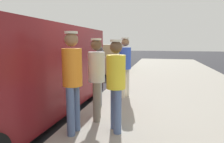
% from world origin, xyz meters
% --- Properties ---
extents(ground_plane, '(80.00, 80.00, 0.00)m').
position_xyz_m(ground_plane, '(0.00, 0.00, 0.00)').
color(ground_plane, '#2D2D33').
extents(sidewalk_slab, '(5.00, 32.00, 0.15)m').
position_xyz_m(sidewalk_slab, '(3.50, 0.00, 0.07)').
color(sidewalk_slab, '#9E998E').
rests_on(sidewalk_slab, ground).
extents(parking_meter_near, '(0.14, 0.18, 1.52)m').
position_xyz_m(parking_meter_near, '(1.35, 0.34, 1.18)').
color(parking_meter_near, gray).
rests_on(parking_meter_near, sidewalk_slab).
extents(pedestrian_in_yellow, '(0.34, 0.34, 1.66)m').
position_xyz_m(pedestrian_in_yellow, '(2.04, -0.96, 1.10)').
color(pedestrian_in_yellow, '#4C608C').
rests_on(pedestrian_in_yellow, sidewalk_slab).
extents(pedestrian_in_orange, '(0.34, 0.36, 1.79)m').
position_xyz_m(pedestrian_in_orange, '(1.33, -1.23, 1.19)').
color(pedestrian_in_orange, '#4C608C').
rests_on(pedestrian_in_orange, sidewalk_slab).
extents(pedestrian_in_blue, '(0.34, 0.34, 1.75)m').
position_xyz_m(pedestrian_in_blue, '(1.81, 1.31, 1.16)').
color(pedestrian_in_blue, beige).
rests_on(pedestrian_in_blue, sidewalk_slab).
extents(pedestrian_in_gray, '(0.34, 0.35, 1.69)m').
position_xyz_m(pedestrian_in_gray, '(1.54, -0.54, 1.12)').
color(pedestrian_in_gray, '#726656').
rests_on(pedestrian_in_gray, sidewalk_slab).
extents(parked_van, '(2.21, 5.24, 2.15)m').
position_xyz_m(parked_van, '(-0.15, -0.46, 1.15)').
color(parked_van, maroon).
rests_on(parked_van, ground).
extents(parked_sedan_ahead, '(1.98, 4.42, 1.65)m').
position_xyz_m(parked_sedan_ahead, '(-0.23, 7.22, 0.75)').
color(parked_sedan_ahead, tan).
rests_on(parked_sedan_ahead, ground).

